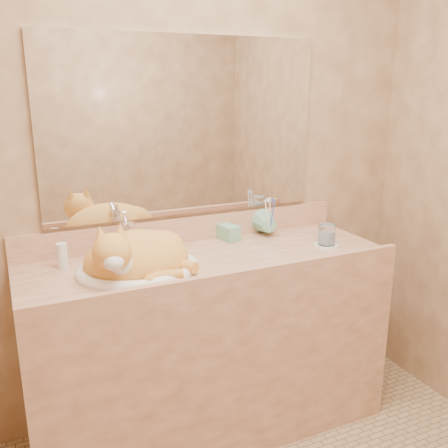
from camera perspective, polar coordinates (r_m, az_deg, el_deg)
name	(u,v)px	position (r m, az deg, el deg)	size (l,w,h in m)	color
wall_back	(185,158)	(2.33, -4.48, 7.52)	(2.40, 0.02, 2.50)	brown
vanity_counter	(210,345)	(2.35, -1.65, -13.69)	(1.60, 0.55, 0.85)	#9C6146
mirror	(185,128)	(2.30, -4.45, 10.93)	(1.30, 0.02, 0.80)	white
sink_basin	(138,253)	(2.04, -9.82, -3.25)	(0.49, 0.41, 0.15)	white
faucet	(126,236)	(2.21, -11.12, -1.36)	(0.05, 0.13, 0.19)	silver
cat	(135,255)	(2.02, -10.17, -3.52)	(0.43, 0.35, 0.24)	orange
soap_dispenser	(236,226)	(2.37, 1.36, -0.22)	(0.07, 0.07, 0.16)	#71B694
toothbrush_cup	(270,227)	(2.45, 5.24, -0.32)	(0.12, 0.12, 0.11)	#71B694
toothbrushes	(270,214)	(2.43, 5.28, 1.15)	(0.03, 0.03, 0.20)	white
saucer	(326,245)	(2.37, 11.59, -2.40)	(0.11, 0.11, 0.01)	white
water_glass	(327,235)	(2.36, 11.66, -1.20)	(0.08, 0.08, 0.09)	silver
lotion_bottle	(62,256)	(2.15, -18.01, -3.48)	(0.04, 0.04, 0.11)	white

